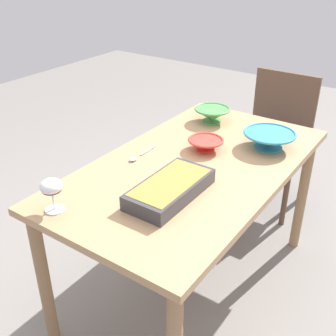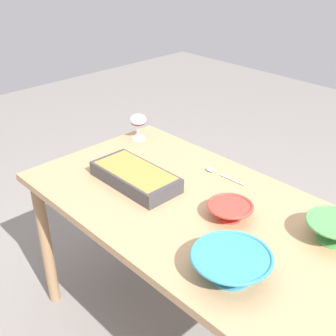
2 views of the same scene
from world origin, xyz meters
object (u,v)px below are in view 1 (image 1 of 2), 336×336
Objects in this scene: casserole_dish at (170,188)px; small_bowl at (206,144)px; serving_bowl at (269,139)px; serving_spoon at (138,156)px; mixing_bowl at (212,114)px; wine_glass at (51,188)px; dining_table at (194,181)px; chair at (275,135)px.

casserole_dish is 2.27× the size of small_bowl.
casserole_dish is 1.54× the size of serving_bowl.
small_bowl reaches higher than serving_spoon.
mixing_bowl and serving_bowl have the same top height.
wine_glass is 0.54m from serving_spoon.
serving_bowl is (-0.65, 0.15, 0.01)m from casserole_dish.
casserole_dish is (0.29, 0.06, 0.13)m from dining_table.
casserole_dish is 1.93× the size of serving_spoon.
dining_table is 0.70m from wine_glass.
mixing_bowl is at bearing -162.28° from casserole_dish.
wine_glass is (1.72, -0.23, 0.36)m from chair.
wine_glass is 0.34× the size of casserole_dish.
chair reaches higher than dining_table.
serving_spoon is at bearing -120.74° from casserole_dish.
dining_table is 7.02× the size of serving_spoon.
chair reaches higher than casserole_dish.
wine_glass is 0.46m from casserole_dish.
serving_bowl is (0.13, 0.40, 0.00)m from mixing_bowl.
serving_bowl is 1.25× the size of serving_spoon.
serving_spoon is (-0.53, -0.01, -0.09)m from wine_glass.
serving_bowl reaches higher than casserole_dish.
serving_bowl is at bearing 17.05° from chair.
chair is 1.77m from wine_glass.
serving_bowl reaches higher than dining_table.
chair is (-1.09, -0.01, -0.17)m from dining_table.
casserole_dish is at bearing 3.08° from chair.
mixing_bowl is at bearing -159.30° from dining_table.
serving_bowl is at bearing 71.57° from mixing_bowl.
dining_table is at bearing 112.02° from serving_spoon.
casserole_dish is (-0.34, 0.31, -0.06)m from wine_glass.
dining_table is at bearing -31.08° from serving_bowl.
dining_table is at bearing 0.52° from chair.
chair is 1.24m from serving_spoon.
dining_table is 8.26× the size of small_bowl.
mixing_bowl reaches higher than casserole_dish.
wine_glass is at bearing -15.10° from small_bowl.
wine_glass is at bearing -7.68° from chair.
chair reaches higher than small_bowl.
dining_table is 1.10m from chair.
serving_spoon is (-0.19, -0.32, -0.03)m from casserole_dish.
mixing_bowl is 0.37m from small_bowl.
wine_glass is (0.63, -0.24, 0.19)m from dining_table.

